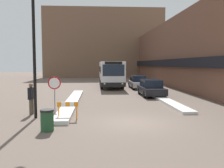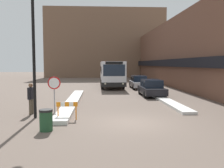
% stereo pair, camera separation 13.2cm
% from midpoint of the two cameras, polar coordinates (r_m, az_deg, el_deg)
% --- Properties ---
extents(ground_plane, '(160.00, 160.00, 0.00)m').
position_cam_midpoint_polar(ground_plane, '(12.67, 4.86, -8.75)').
color(ground_plane, '#66564C').
extents(building_row_right, '(5.50, 60.00, 8.62)m').
position_cam_midpoint_polar(building_row_right, '(38.08, 14.75, 6.52)').
color(building_row_right, brown).
rests_on(building_row_right, ground_plane).
extents(building_backdrop_far, '(26.00, 8.00, 14.90)m').
position_cam_midpoint_polar(building_backdrop_far, '(57.33, -1.54, 9.14)').
color(building_backdrop_far, brown).
rests_on(building_backdrop_far, ground_plane).
extents(snow_bank_left, '(0.90, 13.75, 0.21)m').
position_cam_midpoint_polar(snow_bank_left, '(18.96, -8.84, -3.99)').
color(snow_bank_left, silver).
rests_on(snow_bank_left, ground_plane).
extents(snow_bank_right, '(0.90, 11.24, 0.17)m').
position_cam_midpoint_polar(snow_bank_right, '(20.38, 12.03, -3.49)').
color(snow_bank_right, silver).
rests_on(snow_bank_right, ground_plane).
extents(city_bus, '(2.70, 11.65, 3.21)m').
position_cam_midpoint_polar(city_bus, '(32.36, -0.06, 2.53)').
color(city_bus, silver).
rests_on(city_bus, ground_plane).
extents(parked_car_front, '(1.91, 4.40, 1.50)m').
position_cam_midpoint_polar(parked_car_front, '(23.00, 9.19, -0.88)').
color(parked_car_front, black).
rests_on(parked_car_front, ground_plane).
extents(parked_car_back, '(1.84, 4.51, 1.52)m').
position_cam_midpoint_polar(parked_car_back, '(30.00, 6.24, 0.43)').
color(parked_car_back, '#B7B7BC').
rests_on(parked_car_back, ground_plane).
extents(stop_sign, '(0.76, 0.08, 2.18)m').
position_cam_midpoint_polar(stop_sign, '(15.21, -12.84, -0.59)').
color(stop_sign, gray).
rests_on(stop_sign, ground_plane).
extents(street_lamp, '(1.46, 0.36, 7.30)m').
position_cam_midpoint_polar(street_lamp, '(13.98, -16.24, 10.68)').
color(street_lamp, black).
rests_on(street_lamp, ground_plane).
extents(pedestrian, '(0.29, 0.59, 1.82)m').
position_cam_midpoint_polar(pedestrian, '(15.14, -17.80, -2.55)').
color(pedestrian, brown).
rests_on(pedestrian, ground_plane).
extents(trash_bin, '(0.59, 0.59, 0.95)m').
position_cam_midpoint_polar(trash_bin, '(11.33, -14.52, -8.00)').
color(trash_bin, '#234C2D').
rests_on(trash_bin, ground_plane).
extents(construction_barricade, '(1.10, 0.06, 0.94)m').
position_cam_midpoint_polar(construction_barricade, '(13.29, -9.97, -5.23)').
color(construction_barricade, orange).
rests_on(construction_barricade, ground_plane).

